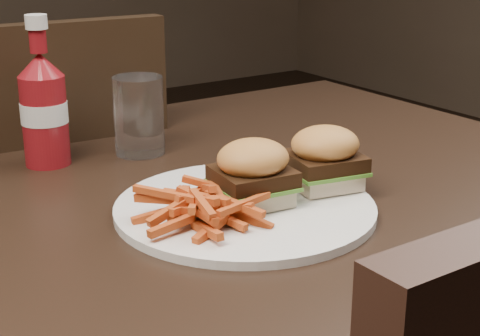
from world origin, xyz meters
TOP-DOWN VIEW (x-y plane):
  - dining_table at (0.00, 0.00)m, footprint 1.20×0.80m
  - chair_far at (-0.05, 0.50)m, footprint 0.50×0.50m
  - plate at (0.06, -0.10)m, footprint 0.30×0.30m
  - sandwich_half_a at (0.07, -0.10)m, footprint 0.08×0.08m
  - sandwich_half_b at (0.17, -0.11)m, footprint 0.09×0.08m
  - fries_pile at (-0.01, -0.11)m, footprint 0.13×0.13m
  - ketchup_bottle at (-0.06, 0.19)m, footprint 0.07×0.07m
  - tumbler at (0.06, 0.17)m, footprint 0.07×0.07m

SIDE VIEW (x-z plane):
  - chair_far at x=-0.05m, z-range 0.41..0.45m
  - dining_table at x=0.00m, z-range 0.71..0.75m
  - plate at x=0.06m, z-range 0.75..0.76m
  - sandwich_half_a at x=0.07m, z-range 0.76..0.78m
  - sandwich_half_b at x=0.17m, z-range 0.76..0.78m
  - fries_pile at x=-0.01m, z-range 0.76..0.80m
  - tumbler at x=0.06m, z-range 0.75..0.86m
  - ketchup_bottle at x=-0.06m, z-range 0.75..0.87m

